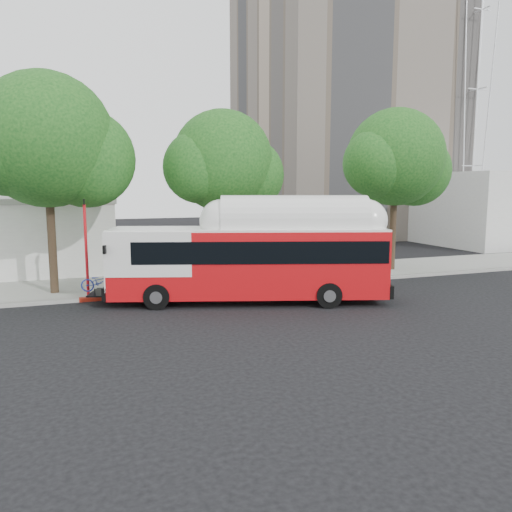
% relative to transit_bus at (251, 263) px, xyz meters
% --- Properties ---
extents(ground, '(120.00, 120.00, 0.00)m').
position_rel_transit_bus_xyz_m(ground, '(1.17, -1.33, -1.69)').
color(ground, black).
rests_on(ground, ground).
extents(sidewalk, '(60.00, 5.00, 0.15)m').
position_rel_transit_bus_xyz_m(sidewalk, '(1.17, 5.17, -1.61)').
color(sidewalk, gray).
rests_on(sidewalk, ground).
extents(curb_strip, '(60.00, 0.30, 0.15)m').
position_rel_transit_bus_xyz_m(curb_strip, '(1.17, 2.57, -1.61)').
color(curb_strip, gray).
rests_on(curb_strip, ground).
extents(red_curb_segment, '(10.00, 0.32, 0.16)m').
position_rel_transit_bus_xyz_m(red_curb_segment, '(-1.83, 2.57, -1.61)').
color(red_curb_segment, maroon).
rests_on(red_curb_segment, ground).
extents(street_tree_left, '(6.67, 5.80, 9.74)m').
position_rel_transit_bus_xyz_m(street_tree_left, '(-7.36, 4.23, 4.92)').
color(street_tree_left, '#2D2116').
rests_on(street_tree_left, ground).
extents(street_tree_mid, '(5.75, 5.00, 8.62)m').
position_rel_transit_bus_xyz_m(street_tree_mid, '(0.57, 4.73, 4.22)').
color(street_tree_mid, '#2D2116').
rests_on(street_tree_mid, ground).
extents(street_tree_right, '(6.21, 5.40, 9.18)m').
position_rel_transit_bus_xyz_m(street_tree_right, '(10.61, 4.53, 4.57)').
color(street_tree_right, '#2D2116').
rests_on(street_tree_right, ground).
extents(apartment_tower, '(18.00, 18.00, 37.00)m').
position_rel_transit_bus_xyz_m(apartment_tower, '(19.17, 26.67, 15.93)').
color(apartment_tower, tan).
rests_on(apartment_tower, ground).
extents(comms_tower, '(2.80, 2.80, 40.00)m').
position_rel_transit_bus_xyz_m(comms_tower, '(27.17, 16.67, 18.31)').
color(comms_tower, silver).
rests_on(comms_tower, ground).
extents(transit_bus, '(12.26, 5.81, 3.61)m').
position_rel_transit_bus_xyz_m(transit_bus, '(0.00, 0.00, 0.00)').
color(transit_bus, red).
rests_on(transit_bus, ground).
extents(signal_pole, '(0.12, 0.41, 4.34)m').
position_rel_transit_bus_xyz_m(signal_pole, '(-6.44, 2.79, 0.54)').
color(signal_pole, red).
rests_on(signal_pole, ground).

